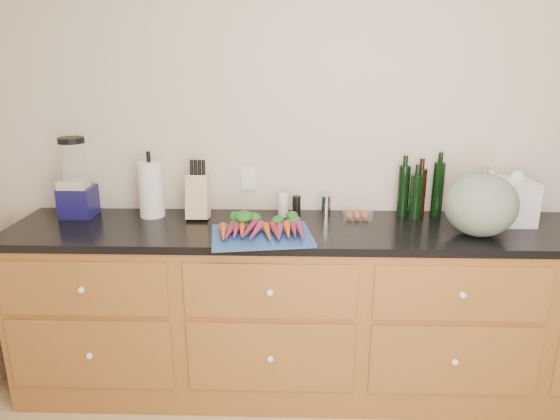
{
  "coord_description": "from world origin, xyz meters",
  "views": [
    {
      "loc": [
        -0.34,
        -1.15,
        1.77
      ],
      "look_at": [
        -0.41,
        1.2,
        1.06
      ],
      "focal_mm": 32.0,
      "sensor_mm": 36.0,
      "label": 1
    }
  ],
  "objects_px": {
    "carrots": "(262,227)",
    "knife_block": "(198,197)",
    "blender_appliance": "(76,182)",
    "tomato_box": "(357,211)",
    "paper_towel": "(151,189)",
    "squash": "(481,204)",
    "cutting_board": "(262,236)"
  },
  "relations": [
    {
      "from": "squash",
      "to": "carrots",
      "type": "bearing_deg",
      "value": -178.73
    },
    {
      "from": "carrots",
      "to": "tomato_box",
      "type": "bearing_deg",
      "value": 30.09
    },
    {
      "from": "carrots",
      "to": "knife_block",
      "type": "bearing_deg",
      "value": 144.34
    },
    {
      "from": "knife_block",
      "to": "squash",
      "type": "bearing_deg",
      "value": -9.43
    },
    {
      "from": "squash",
      "to": "tomato_box",
      "type": "bearing_deg",
      "value": 154.6
    },
    {
      "from": "knife_block",
      "to": "tomato_box",
      "type": "xyz_separation_m",
      "value": [
        0.86,
        0.03,
        -0.08
      ]
    },
    {
      "from": "blender_appliance",
      "to": "tomato_box",
      "type": "relative_size",
      "value": 2.77
    },
    {
      "from": "squash",
      "to": "paper_towel",
      "type": "bearing_deg",
      "value": 171.34
    },
    {
      "from": "blender_appliance",
      "to": "squash",
      "type": "bearing_deg",
      "value": -6.93
    },
    {
      "from": "squash",
      "to": "knife_block",
      "type": "bearing_deg",
      "value": 170.57
    },
    {
      "from": "carrots",
      "to": "squash",
      "type": "distance_m",
      "value": 1.07
    },
    {
      "from": "squash",
      "to": "paper_towel",
      "type": "height_order",
      "value": "squash"
    },
    {
      "from": "knife_block",
      "to": "paper_towel",
      "type": "bearing_deg",
      "value": 175.62
    },
    {
      "from": "blender_appliance",
      "to": "paper_towel",
      "type": "relative_size",
      "value": 1.43
    },
    {
      "from": "knife_block",
      "to": "tomato_box",
      "type": "distance_m",
      "value": 0.87
    },
    {
      "from": "cutting_board",
      "to": "carrots",
      "type": "distance_m",
      "value": 0.05
    },
    {
      "from": "cutting_board",
      "to": "knife_block",
      "type": "xyz_separation_m",
      "value": [
        -0.36,
        0.3,
        0.11
      ]
    },
    {
      "from": "paper_towel",
      "to": "knife_block",
      "type": "distance_m",
      "value": 0.26
    },
    {
      "from": "paper_towel",
      "to": "carrots",
      "type": "bearing_deg",
      "value": -24.2
    },
    {
      "from": "carrots",
      "to": "paper_towel",
      "type": "bearing_deg",
      "value": 155.8
    },
    {
      "from": "tomato_box",
      "to": "cutting_board",
      "type": "bearing_deg",
      "value": -146.64
    },
    {
      "from": "blender_appliance",
      "to": "tomato_box",
      "type": "xyz_separation_m",
      "value": [
        1.53,
        0.01,
        -0.15
      ]
    },
    {
      "from": "tomato_box",
      "to": "carrots",
      "type": "bearing_deg",
      "value": -149.91
    },
    {
      "from": "cutting_board",
      "to": "paper_towel",
      "type": "xyz_separation_m",
      "value": [
        -0.62,
        0.32,
        0.15
      ]
    },
    {
      "from": "paper_towel",
      "to": "tomato_box",
      "type": "distance_m",
      "value": 1.13
    },
    {
      "from": "carrots",
      "to": "blender_appliance",
      "type": "xyz_separation_m",
      "value": [
        -1.03,
        0.28,
        0.15
      ]
    },
    {
      "from": "knife_block",
      "to": "cutting_board",
      "type": "bearing_deg",
      "value": -39.57
    },
    {
      "from": "paper_towel",
      "to": "blender_appliance",
      "type": "bearing_deg",
      "value": -179.67
    },
    {
      "from": "blender_appliance",
      "to": "tomato_box",
      "type": "distance_m",
      "value": 1.54
    },
    {
      "from": "carrots",
      "to": "knife_block",
      "type": "relative_size",
      "value": 1.74
    },
    {
      "from": "cutting_board",
      "to": "knife_block",
      "type": "distance_m",
      "value": 0.48
    },
    {
      "from": "squash",
      "to": "blender_appliance",
      "type": "bearing_deg",
      "value": 173.07
    }
  ]
}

